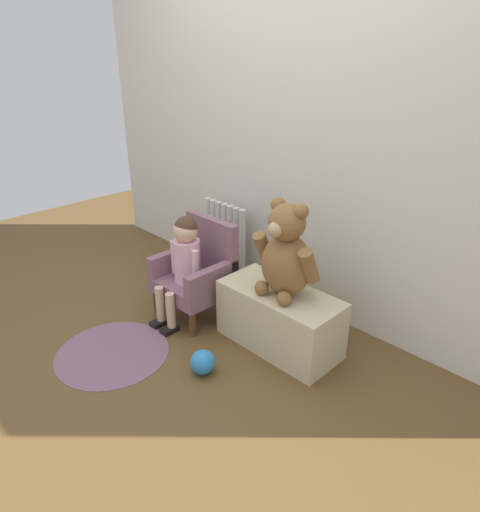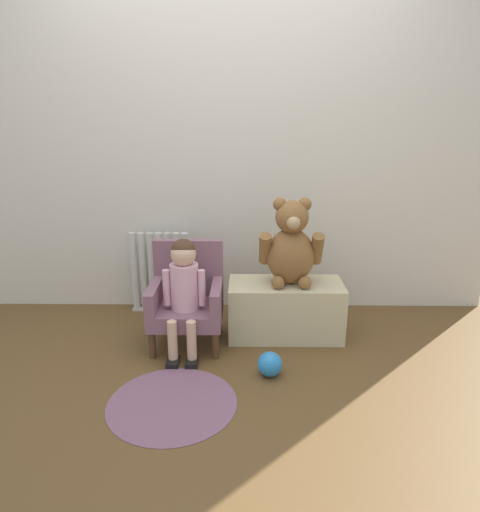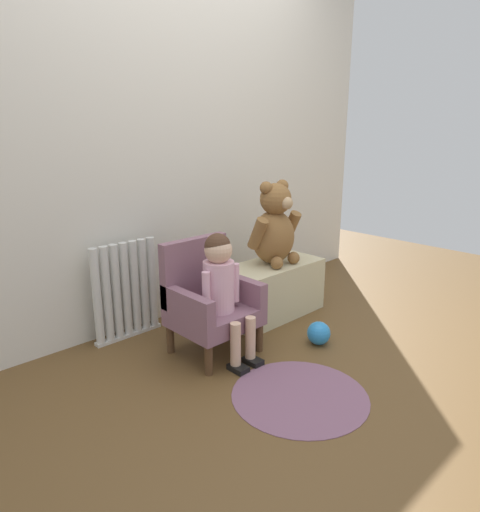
% 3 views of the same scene
% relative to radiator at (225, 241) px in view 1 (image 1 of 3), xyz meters
% --- Properties ---
extents(ground_plane, '(6.00, 6.00, 0.00)m').
position_rel_radiator_xyz_m(ground_plane, '(0.48, -1.03, -0.29)').
color(ground_plane, brown).
extents(back_wall, '(3.80, 0.05, 2.40)m').
position_rel_radiator_xyz_m(back_wall, '(0.48, 0.13, 0.91)').
color(back_wall, silver).
rests_on(back_wall, ground_plane).
extents(radiator, '(0.43, 0.05, 0.59)m').
position_rel_radiator_xyz_m(radiator, '(0.00, 0.00, 0.00)').
color(radiator, silver).
rests_on(radiator, ground_plane).
extents(child_armchair, '(0.44, 0.40, 0.64)m').
position_rel_radiator_xyz_m(child_armchair, '(0.25, -0.47, 0.01)').
color(child_armchair, '#7E5767').
rests_on(child_armchair, ground_plane).
extents(child_figure, '(0.25, 0.35, 0.70)m').
position_rel_radiator_xyz_m(child_figure, '(0.25, -0.58, 0.16)').
color(child_figure, '#DCA8BD').
rests_on(child_figure, ground_plane).
extents(low_bench, '(0.73, 0.34, 0.36)m').
position_rel_radiator_xyz_m(low_bench, '(0.88, -0.38, -0.11)').
color(low_bench, '#C5BB92').
rests_on(low_bench, ground_plane).
extents(large_teddy_bear, '(0.40, 0.28, 0.55)m').
position_rel_radiator_xyz_m(large_teddy_bear, '(0.90, -0.38, 0.31)').
color(large_teddy_bear, brown).
rests_on(large_teddy_bear, low_bench).
extents(floor_rug, '(0.66, 0.66, 0.01)m').
position_rel_radiator_xyz_m(floor_rug, '(0.25, -1.14, -0.29)').
color(floor_rug, '#7B536A').
rests_on(floor_rug, ground_plane).
extents(toy_ball, '(0.14, 0.14, 0.14)m').
position_rel_radiator_xyz_m(toy_ball, '(0.75, -0.87, -0.22)').
color(toy_ball, '#2A84CE').
rests_on(toy_ball, ground_plane).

